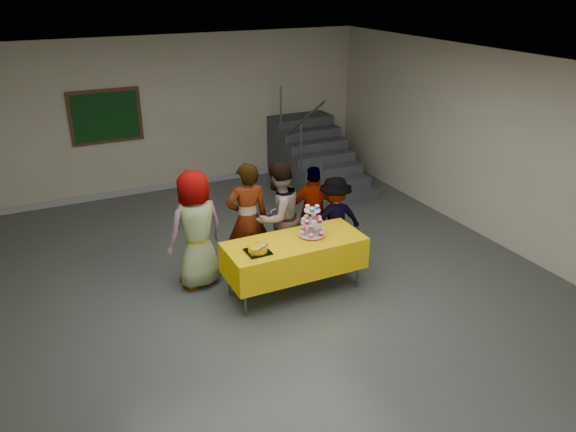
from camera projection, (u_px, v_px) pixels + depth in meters
name	position (u px, v px, depth m)	size (l,w,h in m)	color
room_shell	(278.00, 152.00, 6.54)	(10.00, 10.04, 3.02)	#4C514C
bake_table	(294.00, 255.00, 7.55)	(1.88, 0.78, 0.77)	#595960
cupcake_stand	(312.00, 224.00, 7.54)	(0.38, 0.38, 0.44)	silver
bear_cake	(258.00, 248.00, 7.13)	(0.32, 0.36, 0.12)	black
schoolchild_a	(196.00, 229.00, 7.63)	(0.82, 0.53, 1.67)	slate
schoolchild_b	(248.00, 219.00, 7.95)	(0.61, 0.40, 1.67)	slate
schoolchild_c	(278.00, 217.00, 8.06)	(0.80, 0.62, 1.64)	#5D5C65
schoolchild_d	(314.00, 213.00, 8.41)	(0.86, 0.36, 1.46)	slate
schoolchild_e	(335.00, 220.00, 8.36)	(0.86, 0.49, 1.33)	slate
staircase	(313.00, 158.00, 11.67)	(1.30, 2.40, 2.04)	#424447
noticeboard	(106.00, 117.00, 10.35)	(1.30, 0.05, 1.00)	#472B16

